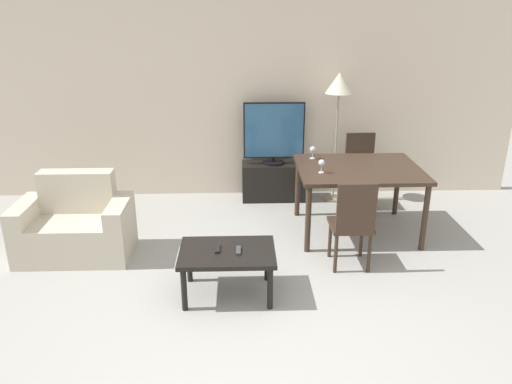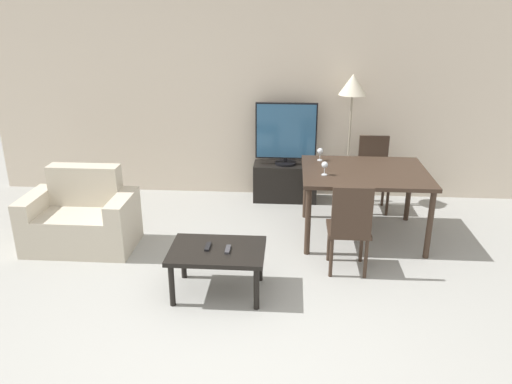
{
  "view_description": "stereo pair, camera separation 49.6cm",
  "coord_description": "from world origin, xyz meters",
  "views": [
    {
      "loc": [
        -0.08,
        -3.05,
        2.43
      ],
      "look_at": [
        0.08,
        1.71,
        0.65
      ],
      "focal_mm": 35.0,
      "sensor_mm": 36.0,
      "label": 1
    },
    {
      "loc": [
        0.42,
        -3.04,
        2.43
      ],
      "look_at": [
        0.08,
        1.71,
        0.65
      ],
      "focal_mm": 35.0,
      "sensor_mm": 36.0,
      "label": 2
    }
  ],
  "objects": [
    {
      "name": "wall_back",
      "position": [
        0.0,
        3.45,
        1.35
      ],
      "size": [
        7.18,
        0.06,
        2.7
      ],
      "color": "beige",
      "rests_on": "ground_plane"
    },
    {
      "name": "dining_chair_near",
      "position": [
        0.99,
        1.28,
        0.5
      ],
      "size": [
        0.4,
        0.4,
        0.92
      ],
      "color": "#38281E",
      "rests_on": "ground_plane"
    },
    {
      "name": "tv_stand",
      "position": [
        0.36,
        3.19,
        0.25
      ],
      "size": [
        0.82,
        0.37,
        0.49
      ],
      "color": "black",
      "rests_on": "ground_plane"
    },
    {
      "name": "coffee_table",
      "position": [
        -0.2,
        0.84,
        0.38
      ],
      "size": [
        0.83,
        0.59,
        0.43
      ],
      "color": "black",
      "rests_on": "ground_plane"
    },
    {
      "name": "dining_table",
      "position": [
        1.23,
        2.13,
        0.69
      ],
      "size": [
        1.34,
        1.09,
        0.77
      ],
      "color": "#38281E",
      "rests_on": "ground_plane"
    },
    {
      "name": "remote_primary",
      "position": [
        -0.28,
        0.86,
        0.44
      ],
      "size": [
        0.04,
        0.15,
        0.02
      ],
      "color": "black",
      "rests_on": "coffee_table"
    },
    {
      "name": "wine_glass_left",
      "position": [
        0.78,
        1.95,
        0.87
      ],
      "size": [
        0.07,
        0.07,
        0.15
      ],
      "color": "silver",
      "rests_on": "dining_table"
    },
    {
      "name": "tv",
      "position": [
        0.36,
        3.19,
        0.9
      ],
      "size": [
        0.78,
        0.27,
        0.8
      ],
      "color": "black",
      "rests_on": "tv_stand"
    },
    {
      "name": "wine_glass_center",
      "position": [
        0.76,
        2.47,
        0.87
      ],
      "size": [
        0.07,
        0.07,
        0.15
      ],
      "color": "silver",
      "rests_on": "dining_table"
    },
    {
      "name": "armchair",
      "position": [
        -1.77,
        1.67,
        0.3
      ],
      "size": [
        1.12,
        0.67,
        0.84
      ],
      "color": "beige",
      "rests_on": "ground_plane"
    },
    {
      "name": "dining_chair_far",
      "position": [
        1.46,
        2.99,
        0.5
      ],
      "size": [
        0.4,
        0.4,
        0.92
      ],
      "color": "#38281E",
      "rests_on": "ground_plane"
    },
    {
      "name": "floor_lamp",
      "position": [
        1.16,
        3.13,
        1.45
      ],
      "size": [
        0.34,
        0.34,
        1.67
      ],
      "color": "gray",
      "rests_on": "ground_plane"
    },
    {
      "name": "ground_plane",
      "position": [
        0.0,
        0.0,
        0.0
      ],
      "size": [
        18.0,
        18.0,
        0.0
      ],
      "primitive_type": "plane",
      "color": "#9E9E99"
    },
    {
      "name": "remote_secondary",
      "position": [
        -0.1,
        0.82,
        0.44
      ],
      "size": [
        0.04,
        0.15,
        0.02
      ],
      "color": "#38383D",
      "rests_on": "coffee_table"
    }
  ]
}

